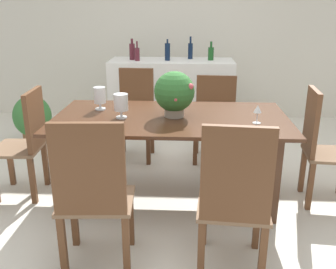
{
  "coord_description": "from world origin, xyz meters",
  "views": [
    {
      "loc": [
        0.14,
        -3.21,
        1.67
      ],
      "look_at": [
        -0.02,
        -0.13,
        0.6
      ],
      "focal_mm": 40.68,
      "sensor_mm": 36.0,
      "label": 1
    }
  ],
  "objects_px": {
    "wine_bottle_clear": "(167,52)",
    "wine_bottle_amber": "(137,54)",
    "dining_table": "(171,131)",
    "kitchen_counter": "(172,97)",
    "wine_glass": "(258,110)",
    "crystal_vase_center_near": "(100,96)",
    "wine_bottle_green": "(132,51)",
    "chair_foot_end": "(320,143)",
    "chair_near_left": "(93,191)",
    "potted_plant_floor": "(33,119)",
    "chair_far_left": "(136,110)",
    "chair_near_right": "(234,196)",
    "crystal_vase_left": "(121,103)",
    "chair_far_right": "(215,113)",
    "wine_bottle_dark": "(211,53)",
    "chair_head_end": "(27,139)",
    "wine_bottle_tall": "(190,50)",
    "flower_centerpiece": "(174,93)"
  },
  "relations": [
    {
      "from": "dining_table",
      "to": "chair_head_end",
      "type": "bearing_deg",
      "value": 179.77
    },
    {
      "from": "dining_table",
      "to": "wine_glass",
      "type": "distance_m",
      "value": 0.75
    },
    {
      "from": "wine_bottle_dark",
      "to": "potted_plant_floor",
      "type": "relative_size",
      "value": 0.39
    },
    {
      "from": "dining_table",
      "to": "chair_far_left",
      "type": "bearing_deg",
      "value": 113.7
    },
    {
      "from": "wine_bottle_green",
      "to": "chair_far_left",
      "type": "bearing_deg",
      "value": -80.26
    },
    {
      "from": "chair_near_left",
      "to": "wine_glass",
      "type": "xyz_separation_m",
      "value": [
        1.13,
        0.85,
        0.3
      ]
    },
    {
      "from": "chair_far_left",
      "to": "crystal_vase_left",
      "type": "distance_m",
      "value": 1.13
    },
    {
      "from": "chair_foot_end",
      "to": "kitchen_counter",
      "type": "distance_m",
      "value": 2.32
    },
    {
      "from": "chair_foot_end",
      "to": "wine_bottle_amber",
      "type": "bearing_deg",
      "value": 49.85
    },
    {
      "from": "wine_bottle_tall",
      "to": "wine_bottle_amber",
      "type": "xyz_separation_m",
      "value": [
        -0.68,
        -0.22,
        -0.02
      ]
    },
    {
      "from": "chair_near_right",
      "to": "crystal_vase_left",
      "type": "xyz_separation_m",
      "value": [
        -0.84,
        0.95,
        0.33
      ]
    },
    {
      "from": "flower_centerpiece",
      "to": "potted_plant_floor",
      "type": "relative_size",
      "value": 0.62
    },
    {
      "from": "wine_bottle_clear",
      "to": "wine_bottle_amber",
      "type": "distance_m",
      "value": 0.39
    },
    {
      "from": "chair_foot_end",
      "to": "chair_near_right",
      "type": "bearing_deg",
      "value": 145.91
    },
    {
      "from": "chair_far_left",
      "to": "wine_bottle_amber",
      "type": "bearing_deg",
      "value": 97.12
    },
    {
      "from": "chair_head_end",
      "to": "wine_bottle_tall",
      "type": "bearing_deg",
      "value": 141.51
    },
    {
      "from": "dining_table",
      "to": "chair_near_left",
      "type": "xyz_separation_m",
      "value": [
        -0.44,
        -1.01,
        -0.06
      ]
    },
    {
      "from": "chair_head_end",
      "to": "wine_glass",
      "type": "distance_m",
      "value": 2.0
    },
    {
      "from": "chair_foot_end",
      "to": "crystal_vase_center_near",
      "type": "relative_size",
      "value": 4.92
    },
    {
      "from": "chair_far_right",
      "to": "chair_near_left",
      "type": "bearing_deg",
      "value": -110.13
    },
    {
      "from": "chair_far_left",
      "to": "flower_centerpiece",
      "type": "distance_m",
      "value": 1.19
    },
    {
      "from": "potted_plant_floor",
      "to": "crystal_vase_left",
      "type": "bearing_deg",
      "value": -45.17
    },
    {
      "from": "dining_table",
      "to": "chair_foot_end",
      "type": "relative_size",
      "value": 1.95
    },
    {
      "from": "flower_centerpiece",
      "to": "kitchen_counter",
      "type": "relative_size",
      "value": 0.24
    },
    {
      "from": "chair_far_left",
      "to": "chair_foot_end",
      "type": "relative_size",
      "value": 0.98
    },
    {
      "from": "wine_bottle_clear",
      "to": "wine_glass",
      "type": "bearing_deg",
      "value": -67.73
    },
    {
      "from": "crystal_vase_center_near",
      "to": "chair_foot_end",
      "type": "bearing_deg",
      "value": -5.16
    },
    {
      "from": "chair_near_right",
      "to": "chair_head_end",
      "type": "bearing_deg",
      "value": -26.5
    },
    {
      "from": "chair_far_right",
      "to": "wine_glass",
      "type": "xyz_separation_m",
      "value": [
        0.24,
        -1.16,
        0.36
      ]
    },
    {
      "from": "crystal_vase_center_near",
      "to": "wine_bottle_amber",
      "type": "distance_m",
      "value": 1.64
    },
    {
      "from": "chair_foot_end",
      "to": "chair_far_right",
      "type": "relative_size",
      "value": 1.1
    },
    {
      "from": "chair_near_left",
      "to": "wine_bottle_amber",
      "type": "distance_m",
      "value": 2.85
    },
    {
      "from": "dining_table",
      "to": "wine_bottle_clear",
      "type": "xyz_separation_m",
      "value": [
        -0.13,
        1.86,
        0.45
      ]
    },
    {
      "from": "wine_bottle_dark",
      "to": "chair_foot_end",
      "type": "bearing_deg",
      "value": -66.12
    },
    {
      "from": "crystal_vase_center_near",
      "to": "wine_bottle_green",
      "type": "bearing_deg",
      "value": 88.42
    },
    {
      "from": "dining_table",
      "to": "kitchen_counter",
      "type": "distance_m",
      "value": 1.9
    },
    {
      "from": "wine_bottle_green",
      "to": "wine_bottle_amber",
      "type": "xyz_separation_m",
      "value": [
        0.08,
        -0.1,
        -0.02
      ]
    },
    {
      "from": "crystal_vase_center_near",
      "to": "wine_bottle_green",
      "type": "relative_size",
      "value": 0.76
    },
    {
      "from": "dining_table",
      "to": "potted_plant_floor",
      "type": "bearing_deg",
      "value": 143.8
    },
    {
      "from": "flower_centerpiece",
      "to": "wine_glass",
      "type": "bearing_deg",
      "value": -13.35
    },
    {
      "from": "chair_head_end",
      "to": "crystal_vase_left",
      "type": "height_order",
      "value": "chair_head_end"
    },
    {
      "from": "crystal_vase_center_near",
      "to": "wine_bottle_tall",
      "type": "relative_size",
      "value": 0.71
    },
    {
      "from": "chair_near_left",
      "to": "wine_glass",
      "type": "height_order",
      "value": "chair_near_left"
    },
    {
      "from": "crystal_vase_left",
      "to": "chair_near_left",
      "type": "bearing_deg",
      "value": -91.72
    },
    {
      "from": "chair_foot_end",
      "to": "wine_bottle_dark",
      "type": "bearing_deg",
      "value": 28.88
    },
    {
      "from": "wine_bottle_amber",
      "to": "wine_glass",
      "type": "bearing_deg",
      "value": -58.37
    },
    {
      "from": "chair_far_right",
      "to": "wine_bottle_clear",
      "type": "height_order",
      "value": "wine_bottle_clear"
    },
    {
      "from": "chair_far_left",
      "to": "wine_bottle_green",
      "type": "height_order",
      "value": "wine_bottle_green"
    },
    {
      "from": "wine_glass",
      "to": "potted_plant_floor",
      "type": "bearing_deg",
      "value": 149.46
    },
    {
      "from": "crystal_vase_center_near",
      "to": "wine_bottle_green",
      "type": "distance_m",
      "value": 1.74
    }
  ]
}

